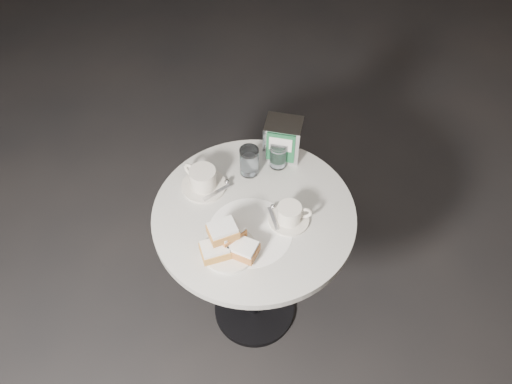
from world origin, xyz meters
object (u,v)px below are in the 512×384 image
object	(u,v)px
coffee_cup_left	(203,180)
water_glass_right	(278,155)
coffee_cup_right	(290,215)
water_glass_left	(249,161)
cafe_table	(254,244)
beignet_plate	(228,243)
napkin_dispenser	(283,139)

from	to	relation	value
coffee_cup_left	water_glass_right	xyz separation A→B (m)	(0.21, 0.19, 0.01)
coffee_cup_right	water_glass_left	xyz separation A→B (m)	(-0.20, 0.16, 0.02)
cafe_table	water_glass_right	bearing A→B (deg)	88.35
coffee_cup_left	water_glass_right	size ratio (longest dim) A/B	1.97
beignet_plate	coffee_cup_left	size ratio (longest dim) A/B	1.14
coffee_cup_left	water_glass_right	world-z (taller)	water_glass_right
coffee_cup_right	napkin_dispenser	distance (m)	0.32
napkin_dispenser	cafe_table	bearing A→B (deg)	-98.92
coffee_cup_right	water_glass_left	world-z (taller)	water_glass_left
water_glass_left	cafe_table	bearing A→B (deg)	-64.56
beignet_plate	water_glass_left	bearing A→B (deg)	99.36
cafe_table	coffee_cup_left	bearing A→B (deg)	167.50
beignet_plate	coffee_cup_right	size ratio (longest dim) A/B	1.29
water_glass_left	napkin_dispenser	distance (m)	0.15
coffee_cup_left	water_glass_right	bearing A→B (deg)	59.41
napkin_dispenser	coffee_cup_right	bearing A→B (deg)	-75.59
water_glass_left	beignet_plate	bearing A→B (deg)	-80.64
beignet_plate	water_glass_right	size ratio (longest dim) A/B	2.24
water_glass_left	water_glass_right	xyz separation A→B (m)	(0.09, 0.07, -0.00)
coffee_cup_right	napkin_dispenser	xyz separation A→B (m)	(-0.12, 0.29, 0.05)
water_glass_right	napkin_dispenser	world-z (taller)	napkin_dispenser
coffee_cup_left	coffee_cup_right	distance (m)	0.33
cafe_table	water_glass_right	world-z (taller)	water_glass_right
water_glass_left	napkin_dispenser	size ratio (longest dim) A/B	0.73
coffee_cup_left	napkin_dispenser	bearing A→B (deg)	67.44
cafe_table	coffee_cup_right	size ratio (longest dim) A/B	4.19
cafe_table	beignet_plate	size ratio (longest dim) A/B	3.26
beignet_plate	napkin_dispenser	world-z (taller)	napkin_dispenser
coffee_cup_right	water_glass_right	distance (m)	0.26
water_glass_right	cafe_table	bearing A→B (deg)	-91.65
coffee_cup_left	coffee_cup_right	size ratio (longest dim) A/B	1.13
beignet_plate	napkin_dispenser	size ratio (longest dim) A/B	1.49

